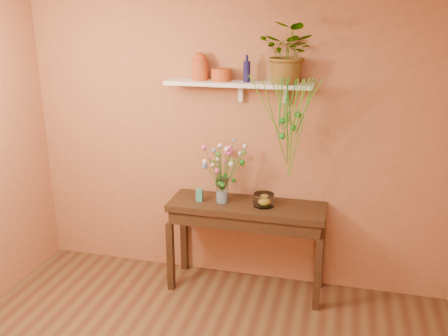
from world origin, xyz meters
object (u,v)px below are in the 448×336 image
Objects in this scene: bouquet at (224,162)px; glass_bowl at (264,200)px; spider_plant at (289,53)px; sideboard at (247,216)px; blue_bottle at (247,71)px; terracotta_jug at (200,67)px; glass_vase at (222,192)px.

bouquet is 2.44× the size of glass_bowl.
spider_plant reaches higher than bouquet.
bouquet reaches higher than sideboard.
bouquet is at bearing -141.27° from blue_bottle.
bouquet is at bearing -176.00° from sideboard.
terracotta_jug is at bearing 162.90° from sideboard.
terracotta_jug is 0.48× the size of spider_plant.
terracotta_jug reaches higher than bouquet.
bouquet is (-0.53, -0.12, -0.94)m from spider_plant.
terracotta_jug is 0.86m from bouquet.
terracotta_jug reaches higher than glass_vase.
blue_bottle is 1.23× the size of glass_bowl.
glass_bowl is (0.38, 0.01, -0.05)m from glass_vase.
spider_plant is (0.36, -0.01, 0.16)m from blue_bottle.
spider_plant is at bearing 13.22° from bouquet.
spider_plant is 2.21× the size of glass_vase.
terracotta_jug is 1.05× the size of blue_bottle.
spider_plant reaches higher than terracotta_jug.
terracotta_jug is at bearing 177.46° from spider_plant.
glass_bowl is at bearing 1.40° from bouquet.
glass_vase is (-0.19, -0.13, -1.07)m from blue_bottle.
bouquet is at bearing -31.57° from terracotta_jug.
blue_bottle is 1.14m from glass_bowl.
terracotta_jug is 0.53× the size of bouquet.
blue_bottle is 1.10m from glass_vase.
bouquet reaches higher than glass_vase.
glass_vase is at bearing -167.40° from spider_plant.
spider_plant reaches higher than blue_bottle.
blue_bottle is at bearing 178.28° from spider_plant.
sideboard is at bearing -17.10° from terracotta_jug.
spider_plant is 1.09m from bouquet.
glass_bowl is at bearing -2.11° from sideboard.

